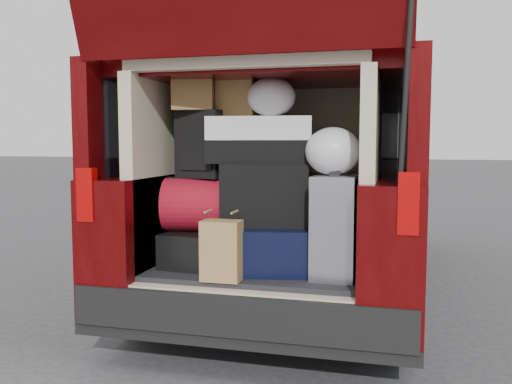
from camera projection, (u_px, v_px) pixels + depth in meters
ground at (252, 364)px, 3.20m from camera, size 80.00×80.00×0.00m
minivan at (304, 186)px, 4.91m from camera, size 1.90×5.35×2.77m
load_floor at (263, 305)px, 3.44m from camera, size 1.24×1.05×0.55m
black_hardshell at (205, 247)px, 3.39m from camera, size 0.44×0.57×0.21m
navy_hardshell at (266, 246)px, 3.29m from camera, size 0.61×0.69×0.27m
silver_roller at (336, 226)px, 3.06m from camera, size 0.25×0.39×0.58m
kraft_bag at (222, 251)px, 2.97m from camera, size 0.22×0.14×0.33m
red_duffel at (206, 205)px, 3.34m from camera, size 0.54×0.39×0.33m
black_soft_case at (264, 194)px, 3.24m from camera, size 0.56×0.40×0.37m
backpack at (202, 144)px, 3.34m from camera, size 0.32×0.23×0.41m
twotone_duffel at (260, 140)px, 3.26m from camera, size 0.66×0.40×0.28m
grocery_sack_lower at (194, 92)px, 3.30m from camera, size 0.28×0.24×0.22m
grocery_sack_upper at (238, 99)px, 3.33m from camera, size 0.24×0.20×0.23m
plastic_bag_center at (271, 97)px, 3.21m from camera, size 0.31×0.29×0.23m
plastic_bag_right at (333, 151)px, 3.02m from camera, size 0.36×0.34×0.27m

